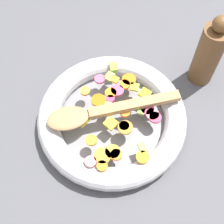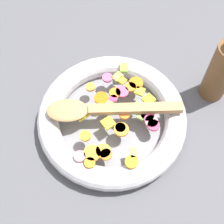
% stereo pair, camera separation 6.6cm
% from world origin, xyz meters
% --- Properties ---
extents(ground_plane, '(4.00, 4.00, 0.00)m').
position_xyz_m(ground_plane, '(0.00, 0.00, 0.00)').
color(ground_plane, '#4C4C51').
extents(skillet, '(0.34, 0.34, 0.05)m').
position_xyz_m(skillet, '(0.00, 0.00, 0.02)').
color(skillet, slate).
rests_on(skillet, ground_plane).
extents(chopped_vegetables, '(0.27, 0.19, 0.01)m').
position_xyz_m(chopped_vegetables, '(0.01, 0.02, 0.05)').
color(chopped_vegetables, orange).
rests_on(chopped_vegetables, skillet).
extents(wooden_spoon, '(0.13, 0.29, 0.01)m').
position_xyz_m(wooden_spoon, '(0.01, -0.03, 0.06)').
color(wooden_spoon, '#A87F51').
rests_on(wooden_spoon, chopped_vegetables).
extents(pepper_mill, '(0.06, 0.06, 0.20)m').
position_xyz_m(pepper_mill, '(-0.15, 0.21, 0.09)').
color(pepper_mill, brown).
rests_on(pepper_mill, ground_plane).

